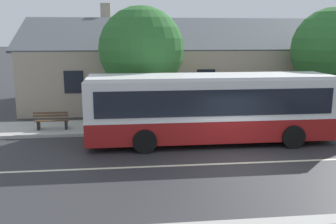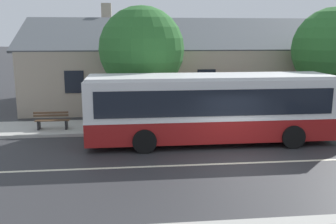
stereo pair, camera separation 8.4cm
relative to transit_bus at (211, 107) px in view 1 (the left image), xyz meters
name	(u,v)px [view 1 (the left image)]	position (x,y,z in m)	size (l,w,h in m)	color
ground_plane	(242,163)	(0.60, -2.90, -1.65)	(300.00, 300.00, 0.00)	#2D2D30
sidewalk_far	(208,124)	(0.60, 3.10, -1.57)	(60.00, 3.00, 0.15)	#ADAAA3
curb_near	(299,223)	(0.60, -7.65, -1.59)	(60.00, 0.50, 0.12)	#ADAAA3
lane_divider_stripe	(242,163)	(0.60, -2.90, -1.64)	(60.00, 0.16, 0.01)	beige
community_building	(191,73)	(1.06, 11.04, 0.40)	(22.83, 10.18, 6.99)	tan
transit_bus	(211,107)	(0.00, 0.00, 0.00)	(10.97, 2.80, 3.05)	maroon
bench_by_building	(52,121)	(-7.42, 2.62, -1.08)	(1.68, 0.51, 0.94)	brown
street_tree_primary	(333,49)	(7.82, 3.93, 2.35)	(4.62, 4.62, 6.31)	#4C3828
street_tree_secondary	(142,52)	(-2.86, 3.89, 2.27)	(4.51, 4.51, 6.29)	#4C3828
bus_stop_sign	(313,97)	(5.87, 2.09, -0.01)	(0.36, 0.07, 2.40)	gray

